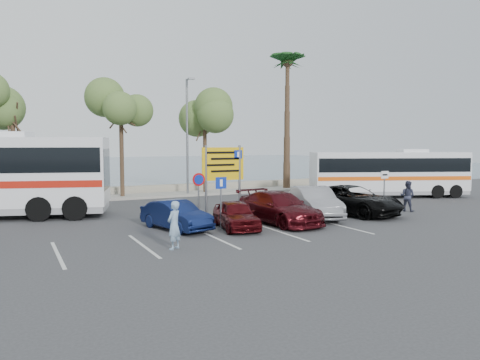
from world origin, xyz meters
name	(u,v)px	position (x,y,z in m)	size (l,w,h in m)	color
ground	(233,232)	(0.00, 0.00, 0.00)	(120.00, 120.00, 0.00)	#353537
kerb_strip	(145,196)	(0.00, 14.00, 0.07)	(44.00, 2.40, 0.15)	#9C988E
seawall	(137,190)	(0.00, 16.00, 0.30)	(48.00, 0.80, 0.60)	gray
sea	(66,167)	(0.00, 60.00, 0.01)	(140.00, 140.00, 0.00)	#465C70
tree_left	(12,105)	(-8.00, 14.00, 6.00)	(3.20, 3.20, 7.20)	#382619
tree_mid	(121,98)	(-1.50, 14.00, 6.65)	(3.20, 3.20, 8.00)	#382619
tree_right	(205,109)	(4.50, 14.00, 6.17)	(3.20, 3.20, 7.40)	#382619
palm_tree	(288,64)	(11.50, 14.00, 9.87)	(4.80, 4.80, 11.20)	#382619
street_lamp_right	(188,130)	(3.00, 13.52, 4.60)	(0.45, 1.15, 8.01)	slate
direction_sign	(223,169)	(1.00, 3.20, 2.43)	(2.20, 0.12, 3.60)	slate
sign_no_stop	(199,190)	(-0.60, 2.38, 1.58)	(0.60, 0.08, 2.35)	slate
sign_parking	(221,195)	(-0.20, 0.79, 1.47)	(0.50, 0.07, 2.25)	slate
sign_taxi	(384,185)	(9.80, 1.49, 1.42)	(0.50, 0.07, 2.20)	slate
lane_markings	(218,238)	(-1.14, -1.00, 0.00)	(12.02, 4.20, 0.01)	silver
coach_bus_right	(389,175)	(15.00, 6.50, 1.53)	(10.65, 6.00, 3.29)	white
car_blue	(176,215)	(-2.00, 1.50, 0.63)	(1.32, 3.80, 1.25)	#101C4C
car_maroon	(279,208)	(2.80, 0.90, 0.73)	(2.03, 5.00, 1.45)	#480C12
car_red	(236,215)	(0.40, 0.56, 0.62)	(1.46, 3.62, 1.23)	#4A0A0E
suv_black	(352,200)	(7.60, 1.50, 0.75)	(2.49, 5.39, 1.50)	black
car_silver_b	(314,202)	(5.20, 1.50, 0.76)	(1.62, 4.63, 1.53)	gray
pedestrian_near	(174,225)	(-3.26, -2.00, 0.85)	(0.62, 0.41, 1.70)	#86A5C3
pedestrian_far	(407,196)	(11.00, 1.00, 0.83)	(0.81, 0.63, 1.66)	#2F3146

